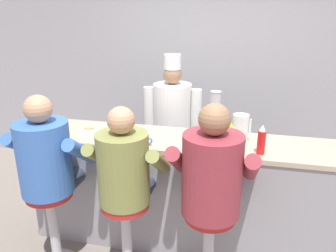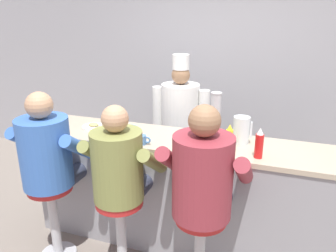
{
  "view_description": "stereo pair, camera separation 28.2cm",
  "coord_description": "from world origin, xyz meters",
  "views": [
    {
      "loc": [
        0.44,
        -2.33,
        2.08
      ],
      "look_at": [
        -0.17,
        0.27,
        1.16
      ],
      "focal_mm": 35.0,
      "sensor_mm": 36.0,
      "label": 1
    },
    {
      "loc": [
        0.71,
        -2.25,
        2.08
      ],
      "look_at": [
        -0.17,
        0.27,
        1.16
      ],
      "focal_mm": 35.0,
      "sensor_mm": 36.0,
      "label": 2
    }
  ],
  "objects": [
    {
      "name": "diner_seated_olive",
      "position": [
        -0.39,
        -0.24,
        0.93
      ],
      "size": [
        0.59,
        0.58,
        1.47
      ],
      "color": "#B2B5BA",
      "rests_on": "ground_plane"
    },
    {
      "name": "ketchup_bottle_red",
      "position": [
        0.6,
        0.12,
        1.15
      ],
      "size": [
        0.06,
        0.06,
        0.24
      ],
      "color": "red",
      "rests_on": "diner_counter"
    },
    {
      "name": "cook_in_whites_near",
      "position": [
        -0.32,
        1.1,
        0.92
      ],
      "size": [
        0.65,
        0.42,
        1.68
      ],
      "color": "#232328",
      "rests_on": "ground_plane"
    },
    {
      "name": "coffee_mug_tan",
      "position": [
        0.04,
        0.35,
        1.08
      ],
      "size": [
        0.13,
        0.09,
        0.08
      ],
      "color": "beige",
      "rests_on": "diner_counter"
    },
    {
      "name": "breakfast_plate",
      "position": [
        -0.95,
        0.32,
        1.06
      ],
      "size": [
        0.22,
        0.22,
        0.04
      ],
      "color": "white",
      "rests_on": "diner_counter"
    },
    {
      "name": "wall_back",
      "position": [
        0.0,
        1.91,
        1.35
      ],
      "size": [
        10.0,
        0.06,
        2.7
      ],
      "color": "#99999E",
      "rests_on": "ground_plane"
    },
    {
      "name": "coffee_mug_blue",
      "position": [
        -0.34,
        0.08,
        1.08
      ],
      "size": [
        0.13,
        0.08,
        0.08
      ],
      "color": "#4C7AB2",
      "rests_on": "diner_counter"
    },
    {
      "name": "diner_counter",
      "position": [
        0.0,
        0.3,
        0.52
      ],
      "size": [
        2.89,
        0.6,
        1.04
      ],
      "color": "gray",
      "rests_on": "ground_plane"
    },
    {
      "name": "diner_seated_blue",
      "position": [
        -1.04,
        -0.24,
        0.96
      ],
      "size": [
        0.63,
        0.62,
        1.52
      ],
      "color": "#B2B5BA",
      "rests_on": "ground_plane"
    },
    {
      "name": "water_pitcher_clear",
      "position": [
        0.44,
        0.39,
        1.16
      ],
      "size": [
        0.16,
        0.14,
        0.23
      ],
      "color": "silver",
      "rests_on": "diner_counter"
    },
    {
      "name": "hot_sauce_bottle_orange",
      "position": [
        0.25,
        0.13,
        1.11
      ],
      "size": [
        0.03,
        0.03,
        0.13
      ],
      "color": "orange",
      "rests_on": "diner_counter"
    },
    {
      "name": "cereal_bowl",
      "position": [
        -0.56,
        0.3,
        1.07
      ],
      "size": [
        0.15,
        0.15,
        0.06
      ],
      "color": "#4C7FB7",
      "rests_on": "diner_counter"
    },
    {
      "name": "cup_stack_steel",
      "position": [
        0.21,
        0.37,
        1.25
      ],
      "size": [
        0.09,
        0.09,
        0.42
      ],
      "color": "#B7BABF",
      "rests_on": "diner_counter"
    },
    {
      "name": "diner_seated_maroon",
      "position": [
        0.27,
        -0.24,
        0.96
      ],
      "size": [
        0.64,
        0.63,
        1.53
      ],
      "color": "#B2B5BA",
      "rests_on": "ground_plane"
    },
    {
      "name": "mustard_bottle_yellow",
      "position": [
        0.36,
        0.25,
        1.14
      ],
      "size": [
        0.06,
        0.06,
        0.2
      ],
      "color": "yellow",
      "rests_on": "diner_counter"
    }
  ]
}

